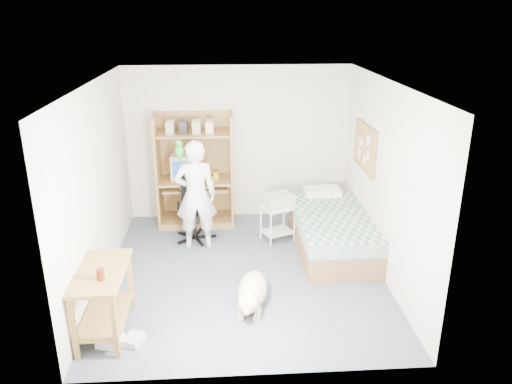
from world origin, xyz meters
TOP-DOWN VIEW (x-y plane):
  - floor at (0.00, 0.00)m, footprint 4.00×4.00m
  - wall_back at (0.00, 2.00)m, footprint 3.60×0.02m
  - wall_right at (1.80, 0.00)m, footprint 0.02×4.00m
  - wall_left at (-1.80, 0.00)m, footprint 0.02×4.00m
  - ceiling at (0.00, 0.00)m, footprint 3.60×4.00m
  - computer_hutch at (-0.70, 1.74)m, footprint 1.20×0.63m
  - bed at (1.30, 0.62)m, footprint 1.02×2.02m
  - side_desk at (-1.55, -1.20)m, footprint 0.50×1.00m
  - corkboard at (1.77, 0.90)m, footprint 0.04×0.94m
  - office_chair at (-0.71, 1.12)m, footprint 0.55×0.55m
  - person at (-0.65, 0.82)m, footprint 0.61×0.42m
  - parrot at (-0.85, 0.83)m, footprint 0.12×0.21m
  - dog at (0.06, -0.78)m, footprint 0.47×1.07m
  - printer_cart at (0.54, 0.97)m, footprint 0.57×0.53m
  - printer at (0.54, 0.97)m, footprint 0.51×0.46m
  - crt_monitor at (-0.85, 1.75)m, footprint 0.46×0.48m
  - keyboard at (-0.72, 1.58)m, footprint 0.46×0.18m
  - pencil_cup at (-0.37, 1.65)m, footprint 0.08×0.08m
  - drink_glass at (-1.50, -1.39)m, footprint 0.08×0.08m
  - floor_box_a at (-1.47, -1.44)m, footprint 0.30×0.26m
  - floor_box_b at (-1.23, -1.43)m, footprint 0.25×0.27m

SIDE VIEW (x-z plane):
  - floor at x=0.00m, z-range 0.00..0.00m
  - floor_box_b at x=-1.23m, z-range 0.00..0.08m
  - floor_box_a at x=-1.47m, z-range 0.00..0.10m
  - dog at x=0.06m, z-range -0.03..0.38m
  - bed at x=1.30m, z-range -0.04..0.62m
  - office_chair at x=-0.71m, z-range -0.14..0.83m
  - printer_cart at x=0.54m, z-range 0.09..0.64m
  - side_desk at x=-1.55m, z-range 0.12..0.87m
  - printer at x=0.54m, z-range 0.55..0.73m
  - keyboard at x=-0.72m, z-range 0.66..0.69m
  - person at x=-0.65m, z-range 0.00..1.62m
  - drink_glass at x=-1.50m, z-range 0.75..0.87m
  - pencil_cup at x=-0.37m, z-range 0.76..0.88m
  - computer_hutch at x=-0.70m, z-range -0.08..1.72m
  - crt_monitor at x=-0.85m, z-range 0.77..1.16m
  - wall_back at x=0.00m, z-range 0.00..2.50m
  - wall_right at x=1.80m, z-range 0.00..2.50m
  - wall_left at x=-1.80m, z-range 0.00..2.50m
  - corkboard at x=1.77m, z-range 1.12..1.78m
  - parrot at x=-0.85m, z-range 1.32..1.64m
  - ceiling at x=0.00m, z-range 2.49..2.51m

